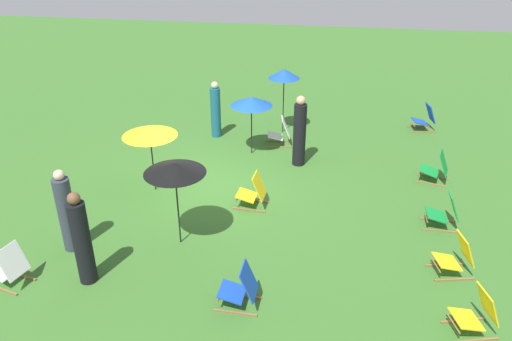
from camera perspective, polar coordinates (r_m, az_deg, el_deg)
ground_plane at (r=12.56m, az=-5.41°, el=-1.61°), size 40.00×40.00×0.00m
deckchair_0 at (r=10.21m, az=-26.28°, el=-9.83°), size 0.65×0.85×0.83m
deckchair_1 at (r=16.43m, az=18.64°, el=5.63°), size 0.62×0.84×0.83m
deckchair_2 at (r=11.43m, az=-0.34°, el=-2.49°), size 0.52×0.79×0.83m
deckchair_3 at (r=9.01m, az=23.79°, el=-14.67°), size 0.67×0.86×0.83m
deckchair_4 at (r=10.13m, az=21.78°, el=-9.11°), size 0.64×0.85×0.83m
deckchair_5 at (r=11.45m, az=20.65°, el=-4.42°), size 0.48×0.76×0.83m
deckchair_6 at (r=8.75m, az=-1.76°, el=-13.26°), size 0.49×0.77×0.83m
deckchair_7 at (r=14.55m, az=2.81°, el=4.31°), size 0.58×0.82×0.83m
deckchair_8 at (r=13.28m, az=19.81°, el=0.25°), size 0.65×0.85×0.83m
umbrella_0 at (r=11.88m, az=-12.01°, el=4.41°), size 1.29×1.29×1.67m
umbrella_1 at (r=13.58m, az=-0.52°, el=7.87°), size 1.15×1.15×1.66m
umbrella_2 at (r=14.97m, az=3.22°, el=10.91°), size 0.93×0.93×1.98m
umbrella_3 at (r=9.68m, az=-9.23°, el=0.26°), size 1.21×1.21×1.82m
person_0 at (r=15.00m, az=-4.61°, el=6.77°), size 0.40×0.40×1.70m
person_1 at (r=13.20m, az=4.97°, el=4.30°), size 0.46×0.46×1.92m
person_2 at (r=10.49m, az=-20.74°, el=-4.53°), size 0.35×0.35×1.77m
person_3 at (r=9.48m, az=-19.18°, el=-7.54°), size 0.42×0.42×1.86m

